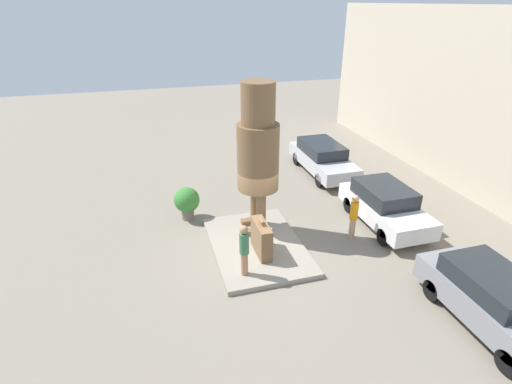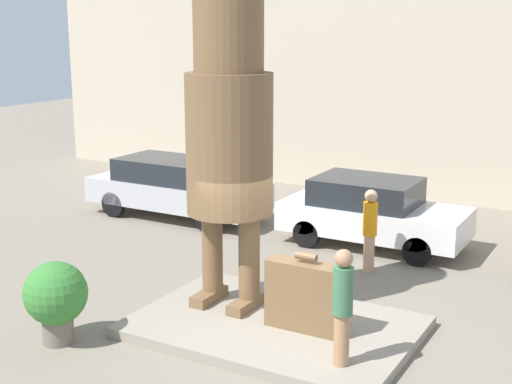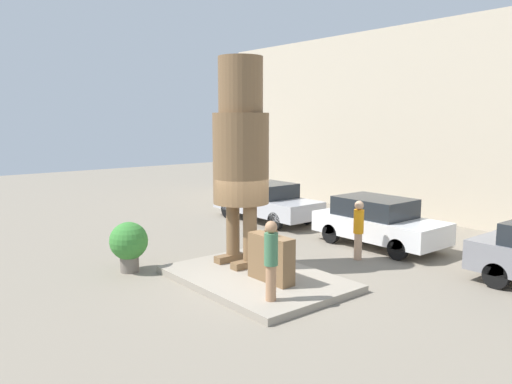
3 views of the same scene
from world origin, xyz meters
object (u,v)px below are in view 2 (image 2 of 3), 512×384
at_px(tourist, 343,303).
at_px(statue_figure, 229,124).
at_px(worker_hivis, 370,227).
at_px(parked_car_silver, 175,186).
at_px(parked_car_white, 372,211).
at_px(giant_suitcase, 306,296).
at_px(planter_pot, 56,297).

bearing_deg(tourist, statue_figure, 155.27).
xyz_separation_m(tourist, worker_hivis, (-1.26, 4.44, -0.18)).
xyz_separation_m(statue_figure, parked_car_silver, (-4.63, 4.76, -2.54)).
height_order(statue_figure, parked_car_white, statue_figure).
xyz_separation_m(giant_suitcase, parked_car_silver, (-6.26, 5.11, 0.08)).
relative_size(statue_figure, parked_car_white, 1.31).
xyz_separation_m(parked_car_white, worker_hivis, (0.59, -1.68, 0.13)).
height_order(tourist, parked_car_white, tourist).
bearing_deg(worker_hivis, statue_figure, -112.67).
relative_size(planter_pot, worker_hivis, 0.78).
relative_size(parked_car_silver, worker_hivis, 2.77).
bearing_deg(parked_car_white, parked_car_silver, -178.38).
distance_m(statue_figure, planter_pot, 3.95).
bearing_deg(planter_pot, worker_hivis, 61.20).
bearing_deg(statue_figure, planter_pot, -125.99).
relative_size(parked_car_white, planter_pot, 3.10).
height_order(tourist, planter_pot, tourist).
distance_m(parked_car_silver, planter_pot, 7.73).
bearing_deg(giant_suitcase, parked_car_white, 99.32).
distance_m(parked_car_silver, worker_hivis, 6.18).
bearing_deg(worker_hivis, giant_suitcase, -85.60).
height_order(statue_figure, giant_suitcase, statue_figure).
bearing_deg(giant_suitcase, statue_figure, 167.93).
height_order(giant_suitcase, parked_car_white, parked_car_white).
height_order(parked_car_silver, worker_hivis, worker_hivis).
xyz_separation_m(statue_figure, tourist, (2.61, -1.20, -2.24)).
distance_m(tourist, parked_car_silver, 9.39).
bearing_deg(planter_pot, parked_car_white, 71.02).
distance_m(tourist, planter_pot, 4.55).
distance_m(giant_suitcase, tourist, 1.36).
relative_size(statue_figure, tourist, 3.12).
height_order(parked_car_silver, planter_pot, parked_car_silver).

